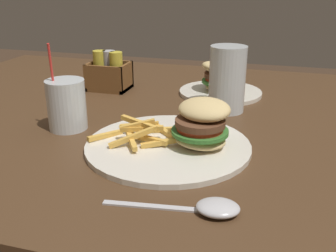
{
  "coord_description": "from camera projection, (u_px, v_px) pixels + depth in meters",
  "views": [
    {
      "loc": [
        0.25,
        -0.84,
        1.04
      ],
      "look_at": [
        0.06,
        -0.19,
        0.78
      ],
      "focal_mm": 42.0,
      "sensor_mm": 36.0,
      "label": 1
    }
  ],
  "objects": [
    {
      "name": "condiment_caddy",
      "position": [
        109.0,
        74.0,
        1.1
      ],
      "size": [
        0.11,
        0.09,
        0.11
      ],
      "color": "brown",
      "rests_on": "dining_table"
    },
    {
      "name": "beer_glass",
      "position": [
        227.0,
        82.0,
        0.92
      ],
      "size": [
        0.08,
        0.08,
        0.15
      ],
      "color": "silver",
      "rests_on": "dining_table"
    },
    {
      "name": "meal_plate_near",
      "position": [
        180.0,
        136.0,
        0.73
      ],
      "size": [
        0.31,
        0.31,
        0.1
      ],
      "color": "silver",
      "rests_on": "dining_table"
    },
    {
      "name": "dining_table",
      "position": [
        165.0,
        162.0,
        0.97
      ],
      "size": [
        1.49,
        1.03,
        0.73
      ],
      "color": "#4C331E",
      "rests_on": "ground_plane"
    },
    {
      "name": "spoon",
      "position": [
        213.0,
        208.0,
        0.54
      ],
      "size": [
        0.2,
        0.06,
        0.02
      ],
      "rotation": [
        0.0,
        0.0,
        0.13
      ],
      "color": "silver",
      "rests_on": "dining_table"
    },
    {
      "name": "meal_plate_far",
      "position": [
        220.0,
        84.0,
        1.06
      ],
      "size": [
        0.22,
        0.22,
        0.1
      ],
      "color": "silver",
      "rests_on": "dining_table"
    },
    {
      "name": "juice_glass",
      "position": [
        67.0,
        106.0,
        0.82
      ],
      "size": [
        0.08,
        0.08,
        0.18
      ],
      "color": "silver",
      "rests_on": "dining_table"
    }
  ]
}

